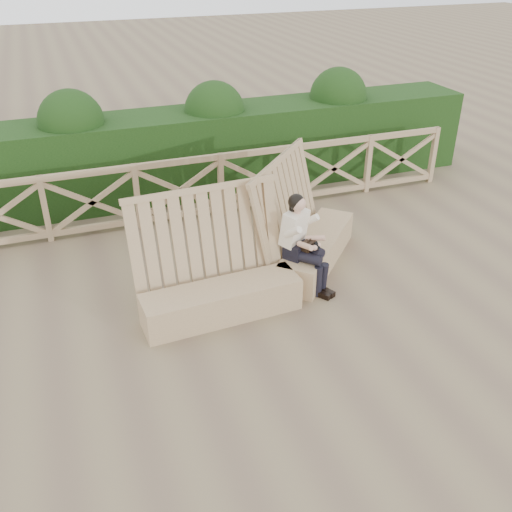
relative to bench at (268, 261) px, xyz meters
name	(u,v)px	position (x,y,z in m)	size (l,w,h in m)	color
ground	(251,339)	(-0.64, -1.05, -0.39)	(60.00, 60.00, 0.00)	brown
bench	(268,261)	(0.00, 0.00, 0.00)	(3.62, 2.17, 1.57)	#9E7C5A
woman	(301,239)	(0.41, -0.14, 0.33)	(0.65, 0.83, 1.35)	black
guardrail	(180,190)	(-0.64, 2.45, 0.16)	(10.10, 0.09, 1.10)	#8A7450
hedge	(163,156)	(-0.64, 3.65, 0.36)	(12.00, 1.20, 1.50)	black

